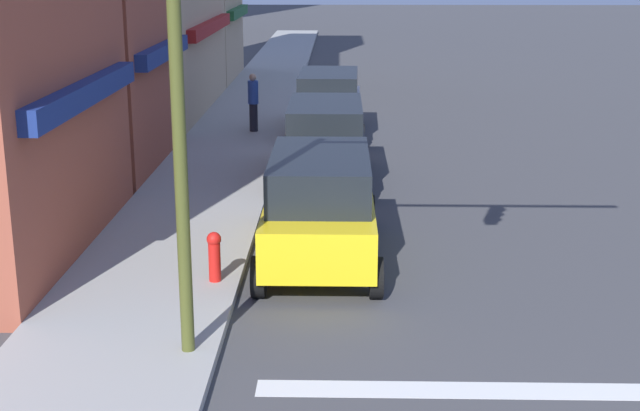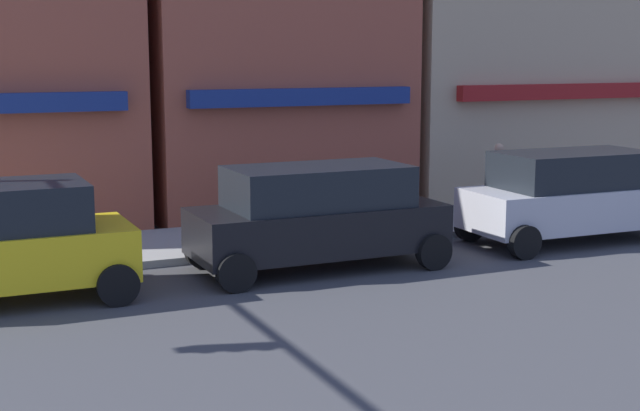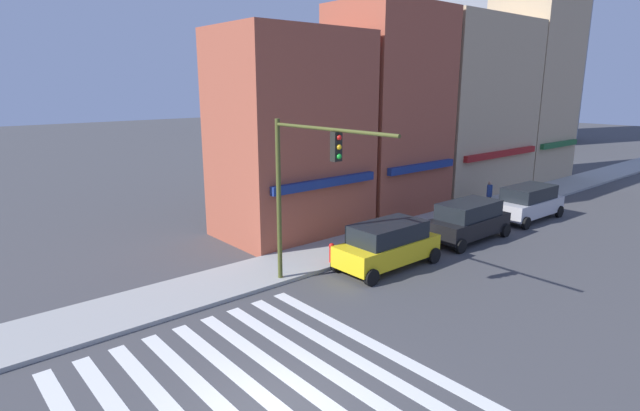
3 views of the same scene
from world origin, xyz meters
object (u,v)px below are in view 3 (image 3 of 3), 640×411
Objects in this scene: suv_silver at (528,202)px; fire_hydrant at (332,252)px; suv_yellow at (388,244)px; pedestrian_blue_shirt at (489,195)px; suv_black at (468,220)px; traffic_signal at (302,176)px.

suv_silver reaches higher than fire_hydrant.
suv_yellow is 11.78m from pedestrian_blue_shirt.
pedestrian_blue_shirt is 2.10× the size of fire_hydrant.
suv_black is 0.99× the size of suv_silver.
fire_hydrant is at bearing 27.68° from traffic_signal.
suv_yellow is at bearing -46.23° from fire_hydrant.
suv_yellow is 2.39m from fire_hydrant.
suv_silver is at bearing -7.20° from fire_hydrant.
suv_silver is (5.96, 0.00, 0.00)m from suv_black.
fire_hydrant is (-13.46, 1.70, -0.42)m from suv_silver.
suv_black is at bearing -12.77° from fire_hydrant.
fire_hydrant is at bearing 167.35° from suv_black.
pedestrian_blue_shirt is at bearing 11.36° from suv_yellow.
traffic_signal is 16.35m from pedestrian_blue_shirt.
suv_black reaches higher than pedestrian_blue_shirt.
traffic_signal reaches higher than suv_yellow.
suv_yellow reaches higher than pedestrian_blue_shirt.
fire_hydrant is (-7.50, 1.70, -0.42)m from suv_black.
traffic_signal reaches higher than fire_hydrant.
suv_silver is (11.83, 0.00, 0.00)m from suv_yellow.
suv_yellow is 1.00× the size of suv_black.
pedestrian_blue_shirt is at bearing 98.08° from suv_silver.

